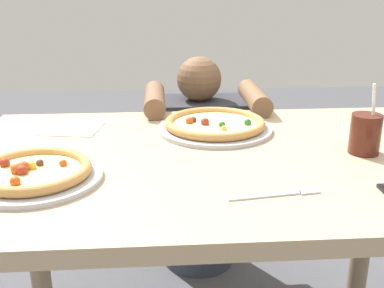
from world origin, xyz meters
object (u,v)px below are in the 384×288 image
(pizza_near, at_px, (34,173))
(pizza_far, at_px, (215,125))
(diner_seated, at_px, (199,176))
(fork, at_px, (279,194))
(drink_cup_colored, at_px, (365,134))

(pizza_near, bearing_deg, pizza_far, 36.58)
(pizza_near, relative_size, diner_seated, 0.34)
(fork, bearing_deg, drink_cup_colored, 39.94)
(fork, bearing_deg, pizza_far, 100.44)
(drink_cup_colored, xyz_separation_m, diner_seated, (-0.37, 0.69, -0.40))
(pizza_far, distance_m, diner_seated, 0.60)
(fork, relative_size, diner_seated, 0.23)
(fork, height_order, diner_seated, diner_seated)
(pizza_far, relative_size, drink_cup_colored, 1.86)
(pizza_far, height_order, drink_cup_colored, drink_cup_colored)
(pizza_far, xyz_separation_m, diner_seated, (-0.00, 0.48, -0.37))
(pizza_far, distance_m, fork, 0.46)
(pizza_far, bearing_deg, fork, -79.56)
(pizza_near, height_order, fork, pizza_near)
(pizza_far, height_order, diner_seated, diner_seated)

